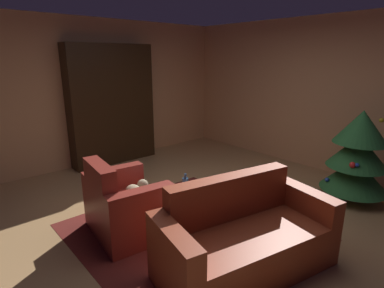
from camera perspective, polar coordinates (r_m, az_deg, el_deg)
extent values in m
plane|color=#AB8051|center=(4.02, 2.90, -13.39)|extent=(7.09, 7.09, 0.00)
cube|color=tan|center=(5.83, 23.18, 8.26)|extent=(6.02, 0.06, 2.64)
cube|color=tan|center=(6.05, -17.26, 9.04)|extent=(0.06, 5.58, 2.64)
cube|color=maroon|center=(3.71, -0.44, -16.04)|extent=(2.48, 2.33, 0.01)
cube|color=black|center=(5.82, -13.93, 6.83)|extent=(0.03, 1.61, 2.20)
cube|color=black|center=(6.35, -8.21, 7.85)|extent=(0.33, 0.03, 2.20)
cube|color=black|center=(5.65, -21.81, 5.90)|extent=(0.33, 0.03, 2.20)
cube|color=black|center=(6.21, -13.93, -2.95)|extent=(0.31, 1.56, 0.03)
cube|color=black|center=(6.11, -14.16, 0.27)|extent=(0.31, 1.56, 0.03)
cube|color=black|center=(6.02, -14.39, 3.58)|extent=(0.31, 1.56, 0.02)
cube|color=black|center=(5.96, -14.62, 6.98)|extent=(0.31, 1.56, 0.02)
cube|color=black|center=(5.92, -14.87, 10.44)|extent=(0.31, 1.56, 0.02)
cube|color=black|center=(5.90, -15.12, 13.94)|extent=(0.31, 1.56, 0.02)
cube|color=black|center=(5.90, -15.39, 17.44)|extent=(0.31, 1.56, 0.03)
cube|color=black|center=(6.07, -15.11, 6.54)|extent=(0.05, 0.93, 0.58)
cube|color=black|center=(6.05, -15.00, 6.51)|extent=(0.03, 0.96, 0.61)
cube|color=#482C30|center=(6.56, -8.84, -0.31)|extent=(0.17, 0.04, 0.27)
cube|color=purple|center=(6.53, -9.19, -0.52)|extent=(0.18, 0.04, 0.24)
cube|color=#5A2C17|center=(6.48, -9.44, -0.44)|extent=(0.24, 0.04, 0.29)
cube|color=#264290|center=(6.47, -9.87, -0.61)|extent=(0.21, 0.05, 0.26)
cube|color=orange|center=(6.46, -10.27, -0.90)|extent=(0.19, 0.05, 0.21)
cube|color=red|center=(6.47, -8.49, 2.51)|extent=(0.24, 0.03, 0.21)
cube|color=#147F81|center=(6.47, -8.89, 2.75)|extent=(0.18, 0.03, 0.27)
cube|color=red|center=(6.43, -9.15, 2.77)|extent=(0.22, 0.04, 0.29)
cube|color=orange|center=(6.41, -9.49, 2.52)|extent=(0.22, 0.03, 0.25)
cube|color=#155594|center=(6.38, -9.79, 2.62)|extent=(0.22, 0.03, 0.28)
cube|color=#97569C|center=(6.38, -10.34, 2.59)|extent=(0.16, 0.05, 0.28)
cube|color=#196A8D|center=(6.30, -9.19, 12.51)|extent=(0.21, 0.04, 0.29)
cube|color=#B8AF90|center=(6.30, -9.62, 12.13)|extent=(0.18, 0.04, 0.21)
cube|color=red|center=(6.25, -9.86, 12.32)|extent=(0.23, 0.04, 0.26)
cube|color=navy|center=(6.25, -10.32, 12.48)|extent=(0.17, 0.03, 0.30)
cube|color=#126A83|center=(6.22, -10.56, 11.98)|extent=(0.20, 0.03, 0.20)
cube|color=#244F8F|center=(6.30, -9.15, 15.39)|extent=(0.22, 0.05, 0.20)
cube|color=#BB9A9B|center=(6.28, -9.56, 15.58)|extent=(0.22, 0.04, 0.25)
cube|color=red|center=(6.28, -10.10, 15.59)|extent=(0.15, 0.05, 0.25)
cube|color=orange|center=(6.22, -10.24, 15.74)|extent=(0.24, 0.03, 0.29)
cube|color=navy|center=(6.20, -10.58, 15.58)|extent=(0.24, 0.04, 0.26)
cube|color=#1C6985|center=(6.20, -11.07, 15.72)|extent=(0.19, 0.04, 0.29)
cube|color=orange|center=(6.18, -11.42, 15.35)|extent=(0.19, 0.03, 0.22)
cube|color=#7E50A0|center=(6.13, -11.64, 15.52)|extent=(0.25, 0.05, 0.26)
cube|color=maroon|center=(3.72, -11.78, -12.88)|extent=(0.71, 0.80, 0.39)
cube|color=maroon|center=(3.45, -16.60, -7.44)|extent=(0.64, 0.24, 0.50)
cube|color=maroon|center=(3.34, -9.23, -13.60)|extent=(0.24, 0.75, 0.67)
cube|color=maroon|center=(3.99, -14.10, -8.81)|extent=(0.24, 0.75, 0.67)
ellipsoid|color=gray|center=(3.58, -10.65, -8.89)|extent=(0.30, 0.21, 0.18)
sphere|color=gray|center=(3.64, -9.12, -7.48)|extent=(0.13, 0.13, 0.13)
cube|color=maroon|center=(3.09, 10.08, -18.90)|extent=(1.02, 1.49, 0.43)
cube|color=maroon|center=(3.08, 6.96, -9.66)|extent=(0.44, 1.36, 0.44)
cube|color=maroon|center=(2.68, -3.46, -21.64)|extent=(0.77, 0.31, 0.67)
cube|color=maroon|center=(3.51, 20.11, -12.91)|extent=(0.77, 0.31, 0.67)
cylinder|color=black|center=(3.54, 1.84, -14.11)|extent=(0.04, 0.04, 0.40)
cylinder|color=black|center=(3.82, 0.67, -11.68)|extent=(0.04, 0.04, 0.40)
cylinder|color=black|center=(3.63, -3.65, -13.28)|extent=(0.04, 0.04, 0.40)
cylinder|color=silver|center=(3.56, -0.49, -10.08)|extent=(0.72, 0.72, 0.02)
cube|color=#3C804F|center=(3.48, -0.45, -10.35)|extent=(0.17, 0.15, 0.02)
cube|color=gray|center=(3.47, -0.59, -10.16)|extent=(0.18, 0.16, 0.02)
cube|color=gold|center=(3.47, -0.76, -9.78)|extent=(0.17, 0.12, 0.02)
cube|color=red|center=(3.46, -0.39, -9.48)|extent=(0.20, 0.12, 0.02)
cube|color=red|center=(3.45, -0.66, -9.19)|extent=(0.17, 0.15, 0.02)
cylinder|color=#233950|center=(3.70, -1.24, -7.51)|extent=(0.07, 0.07, 0.16)
cylinder|color=#233950|center=(3.66, -1.25, -5.96)|extent=(0.03, 0.03, 0.06)
cylinder|color=brown|center=(5.01, 27.45, -8.18)|extent=(0.08, 0.08, 0.15)
cone|color=#286630|center=(4.91, 27.90, -4.95)|extent=(0.89, 0.89, 0.45)
cone|color=#286630|center=(4.81, 28.42, -1.15)|extent=(0.79, 0.79, 0.45)
cone|color=#286630|center=(4.73, 28.95, 2.79)|extent=(0.70, 0.70, 0.45)
sphere|color=blue|center=(4.53, 28.29, -3.45)|extent=(0.05, 0.05, 0.05)
sphere|color=yellow|center=(4.89, 31.70, 3.78)|extent=(0.06, 0.06, 0.06)
sphere|color=yellow|center=(5.10, 28.98, 0.62)|extent=(0.06, 0.06, 0.06)
sphere|color=blue|center=(4.81, 23.75, -6.06)|extent=(0.06, 0.06, 0.06)
sphere|color=blue|center=(5.14, 28.00, -1.04)|extent=(0.07, 0.07, 0.07)
sphere|color=yellow|center=(5.00, 29.13, 3.53)|extent=(0.07, 0.07, 0.07)
sphere|color=red|center=(4.53, 27.61, -3.46)|extent=(0.08, 0.08, 0.08)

